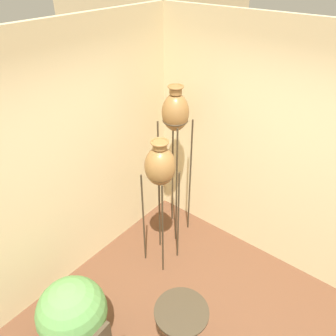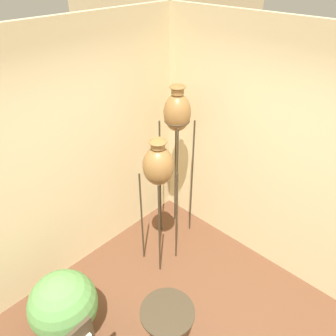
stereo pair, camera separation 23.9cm
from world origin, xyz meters
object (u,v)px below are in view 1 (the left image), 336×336
object	(u,v)px
vase_stand_tall	(175,116)
vase_stand_medium	(160,168)
potted_plant	(72,313)
side_table	(181,325)

from	to	relation	value
vase_stand_tall	vase_stand_medium	distance (m)	0.62
vase_stand_tall	potted_plant	size ratio (longest dim) A/B	2.64
vase_stand_tall	side_table	world-z (taller)	vase_stand_tall
vase_stand_medium	potted_plant	bearing A→B (deg)	-178.44
potted_plant	vase_stand_tall	bearing A→B (deg)	7.13
side_table	potted_plant	world-z (taller)	potted_plant
vase_stand_medium	side_table	distance (m)	1.44
vase_stand_tall	vase_stand_medium	size ratio (longest dim) A/B	1.23
side_table	potted_plant	distance (m)	0.99
vase_stand_medium	side_table	size ratio (longest dim) A/B	2.28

